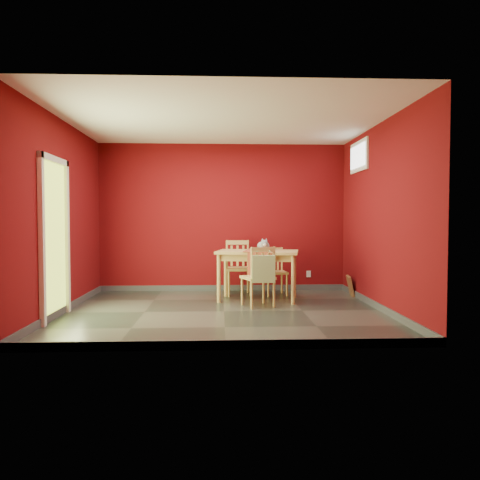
{
  "coord_description": "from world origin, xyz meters",
  "views": [
    {
      "loc": [
        -0.06,
        -6.62,
        1.29
      ],
      "look_at": [
        0.25,
        0.45,
        1.0
      ],
      "focal_mm": 35.0,
      "sensor_mm": 36.0,
      "label": 1
    }
  ],
  "objects_px": {
    "dining_table": "(258,257)",
    "cat": "(263,244)",
    "chair_far_right": "(275,271)",
    "tote_bag": "(264,269)",
    "picture_frame": "(350,286)",
    "chair_far_left": "(238,267)",
    "chair_near": "(259,276)"
  },
  "relations": [
    {
      "from": "cat",
      "to": "picture_frame",
      "type": "bearing_deg",
      "value": 14.91
    },
    {
      "from": "dining_table",
      "to": "chair_far_left",
      "type": "bearing_deg",
      "value": 114.39
    },
    {
      "from": "dining_table",
      "to": "chair_far_left",
      "type": "relative_size",
      "value": 1.49
    },
    {
      "from": "picture_frame",
      "to": "chair_far_left",
      "type": "bearing_deg",
      "value": 172.55
    },
    {
      "from": "dining_table",
      "to": "cat",
      "type": "distance_m",
      "value": 0.23
    },
    {
      "from": "chair_far_left",
      "to": "chair_near",
      "type": "distance_m",
      "value": 1.23
    },
    {
      "from": "chair_far_right",
      "to": "tote_bag",
      "type": "xyz_separation_m",
      "value": [
        -0.32,
        -1.34,
        0.17
      ]
    },
    {
      "from": "tote_bag",
      "to": "picture_frame",
      "type": "relative_size",
      "value": 1.31
    },
    {
      "from": "tote_bag",
      "to": "cat",
      "type": "bearing_deg",
      "value": 84.84
    },
    {
      "from": "chair_near",
      "to": "chair_far_left",
      "type": "bearing_deg",
      "value": 102.28
    },
    {
      "from": "chair_near",
      "to": "picture_frame",
      "type": "height_order",
      "value": "chair_near"
    },
    {
      "from": "dining_table",
      "to": "tote_bag",
      "type": "height_order",
      "value": "tote_bag"
    },
    {
      "from": "cat",
      "to": "picture_frame",
      "type": "xyz_separation_m",
      "value": [
        1.54,
        0.34,
        -0.74
      ]
    },
    {
      "from": "dining_table",
      "to": "picture_frame",
      "type": "distance_m",
      "value": 1.76
    },
    {
      "from": "dining_table",
      "to": "picture_frame",
      "type": "xyz_separation_m",
      "value": [
        1.63,
        0.38,
        -0.54
      ]
    },
    {
      "from": "chair_near",
      "to": "dining_table",
      "type": "bearing_deg",
      "value": 87.36
    },
    {
      "from": "chair_far_right",
      "to": "chair_near",
      "type": "distance_m",
      "value": 1.19
    },
    {
      "from": "dining_table",
      "to": "picture_frame",
      "type": "relative_size",
      "value": 3.97
    },
    {
      "from": "chair_far_left",
      "to": "picture_frame",
      "type": "distance_m",
      "value": 1.96
    },
    {
      "from": "tote_bag",
      "to": "cat",
      "type": "height_order",
      "value": "cat"
    },
    {
      "from": "dining_table",
      "to": "chair_far_left",
      "type": "xyz_separation_m",
      "value": [
        -0.29,
        0.64,
        -0.22
      ]
    },
    {
      "from": "dining_table",
      "to": "tote_bag",
      "type": "distance_m",
      "value": 0.79
    },
    {
      "from": "tote_bag",
      "to": "chair_near",
      "type": "bearing_deg",
      "value": 102.8
    },
    {
      "from": "dining_table",
      "to": "chair_far_right",
      "type": "xyz_separation_m",
      "value": [
        0.34,
        0.56,
        -0.29
      ]
    },
    {
      "from": "tote_bag",
      "to": "chair_far_right",
      "type": "bearing_deg",
      "value": 76.45
    },
    {
      "from": "chair_far_right",
      "to": "cat",
      "type": "relative_size",
      "value": 1.95
    },
    {
      "from": "cat",
      "to": "dining_table",
      "type": "bearing_deg",
      "value": -151.64
    },
    {
      "from": "chair_far_left",
      "to": "cat",
      "type": "height_order",
      "value": "cat"
    },
    {
      "from": "cat",
      "to": "picture_frame",
      "type": "height_order",
      "value": "cat"
    },
    {
      "from": "chair_near",
      "to": "cat",
      "type": "bearing_deg",
      "value": 78.75
    },
    {
      "from": "dining_table",
      "to": "cat",
      "type": "relative_size",
      "value": 3.36
    },
    {
      "from": "chair_far_left",
      "to": "cat",
      "type": "relative_size",
      "value": 2.25
    }
  ]
}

